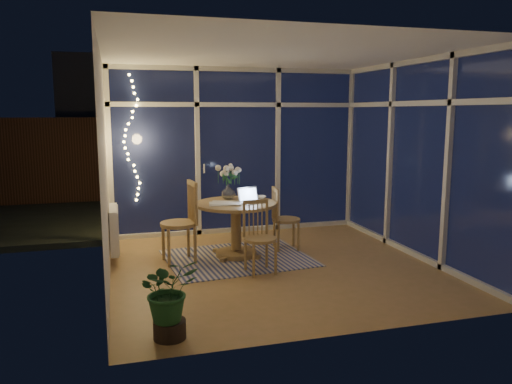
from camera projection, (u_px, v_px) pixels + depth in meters
The scene contains 25 objects.
floor at pixel (276, 267), 6.25m from camera, with size 4.00×4.00×0.00m, color olive.
ceiling at pixel (278, 53), 5.83m from camera, with size 4.00×4.00×0.00m, color white.
wall_back at pixel (238, 151), 7.94m from camera, with size 4.00×0.04×2.60m, color white.
wall_front at pixel (352, 187), 4.14m from camera, with size 4.00×0.04×2.60m, color white.
wall_left at pixel (105, 169), 5.50m from camera, with size 0.04×4.00×2.60m, color white.
wall_right at pixel (421, 159), 6.58m from camera, with size 0.04×4.00×2.60m, color white.
window_wall_back at pixel (238, 151), 7.90m from camera, with size 4.00×0.10×2.60m, color silver.
window_wall_right at pixel (418, 159), 6.57m from camera, with size 0.10×4.00×2.60m, color silver.
radiator at pixel (114, 229), 6.52m from camera, with size 0.10×0.70×0.58m, color white.
fairy_lights at pixel (131, 139), 7.35m from camera, with size 0.24×0.10×1.85m, color #EBC45E, non-canonical shape.
garden_patio at pixel (228, 201), 11.14m from camera, with size 12.00×6.00×0.10m, color black.
garden_fence at pixel (201, 157), 11.33m from camera, with size 11.00×0.08×1.80m, color #321F12.
neighbour_roof at pixel (193, 102), 14.05m from camera, with size 7.00×3.00×2.20m, color #33343D.
garden_shrubs at pixel (178, 192), 9.19m from camera, with size 0.90×0.90×0.90m, color black.
rug at pixel (238, 258), 6.60m from camera, with size 1.83×1.47×0.01m, color beige.
dining_table at pixel (236, 230), 6.64m from camera, with size 1.08×1.08×0.73m, color olive.
chair_left at pixel (178, 222), 6.36m from camera, with size 0.49×0.49×1.06m, color olive.
chair_right at pixel (286, 218), 6.97m from camera, with size 0.42×0.42×0.90m, color olive.
chair_front at pixel (260, 237), 5.94m from camera, with size 0.41×0.41×0.88m, color olive.
laptop at pixel (252, 195), 6.52m from camera, with size 0.30×0.26×0.22m, color silver, non-canonical shape.
flower_vase at pixel (228, 191), 6.83m from camera, with size 0.20×0.20×0.21m, color silver.
bowl at pixel (260, 197), 6.87m from camera, with size 0.15×0.15×0.04m, color white.
newspapers at pixel (224, 203), 6.49m from camera, with size 0.40×0.30×0.02m, color silver.
phone at pixel (239, 203), 6.54m from camera, with size 0.12×0.06×0.01m, color black.
potted_plant at pixel (169, 296), 4.22m from camera, with size 0.54×0.47×0.76m, color #1B4C25.
Camera 1 is at (-1.88, -5.72, 1.92)m, focal length 35.00 mm.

